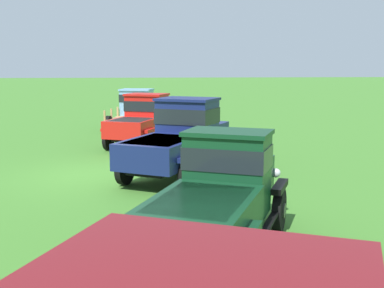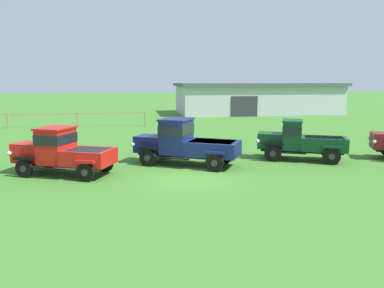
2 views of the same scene
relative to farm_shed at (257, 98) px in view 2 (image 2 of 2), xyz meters
name	(u,v)px [view 2 (image 2 of 2)]	position (x,y,z in m)	size (l,w,h in m)	color
ground_plane	(191,178)	(-13.61, -31.49, -1.96)	(240.00, 240.00, 0.00)	#3D7528
farm_shed	(257,98)	(0.00, 0.00, 0.00)	(20.69, 9.83, 3.89)	#B2B7BC
paddock_fence	(43,116)	(-24.02, -11.81, -0.93)	(18.54, 0.64, 1.34)	#997F60
vintage_truck_second_in_line	(62,151)	(-19.19, -30.01, -0.88)	(4.84, 3.31, 2.13)	black
vintage_truck_midrow_center	(184,142)	(-13.52, -28.90, -0.82)	(5.45, 3.97, 2.31)	black
vintage_truck_far_side	(300,140)	(-7.32, -28.71, -0.91)	(4.77, 3.31, 2.12)	black
oil_drum_beside_row	(338,146)	(-4.41, -27.48, -1.52)	(0.59, 0.59, 0.89)	gold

